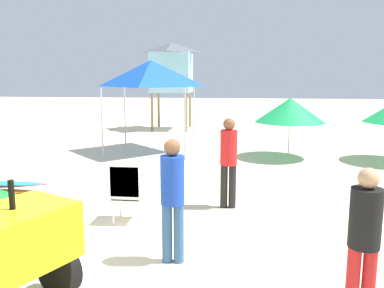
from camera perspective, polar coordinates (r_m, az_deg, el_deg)
The scene contains 8 objects.
ground at distance 5.85m, azimuth -18.37°, elevation -16.28°, with size 80.00×80.00×0.00m, color beige.
stacked_plastic_chairs at distance 6.97m, azimuth -9.29°, elevation -5.95°, with size 0.48×0.48×1.11m.
lifeguard_near_left at distance 4.55m, azimuth 23.24°, elevation -11.62°, with size 0.32×0.32×1.61m.
lifeguard_near_center at distance 7.63m, azimuth 5.21°, elevation -1.79°, with size 0.32×0.32×1.73m.
lifeguard_near_right at distance 5.38m, azimuth -2.78°, elevation -6.89°, with size 0.32×0.32×1.70m.
popup_canopy at distance 13.29m, azimuth -5.83°, elevation 9.93°, with size 2.59×2.59×3.00m.
lifeguard_tower at distance 18.90m, azimuth -2.94°, elevation 10.79°, with size 1.98×1.98×3.99m.
beach_umbrella_left at distance 12.60m, azimuth 13.74°, elevation 4.70°, with size 2.12×2.12×1.85m.
Camera 1 is at (2.31, -4.75, 2.52)m, focal length 37.61 mm.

